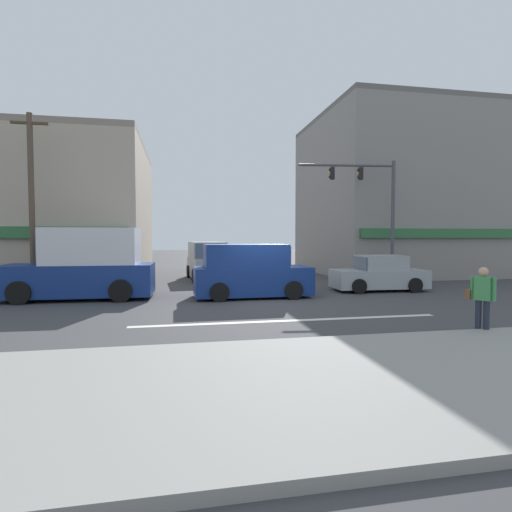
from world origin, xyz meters
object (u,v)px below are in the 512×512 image
Objects in this scene: van_crossing_rightbound at (207,262)px; van_approaching_near at (250,272)px; traffic_light_mast at (374,201)px; box_truck_crossing_leftbound at (84,267)px; sedan_parked_curbside at (379,275)px; pedestrian_foreground_with_bag at (482,296)px; utility_pole_near_left at (32,202)px.

van_approaching_near is at bearing -80.24° from van_crossing_rightbound.
box_truck_crossing_leftbound is (-13.23, -2.27, -2.92)m from traffic_light_mast.
box_truck_crossing_leftbound is at bearing -179.51° from sedan_parked_curbside.
van_crossing_rightbound reaches higher than pedestrian_foreground_with_bag.
sedan_parked_curbside is at bearing -40.65° from van_crossing_rightbound.
box_truck_crossing_leftbound is at bearing -28.50° from utility_pole_near_left.
sedan_parked_curbside is (14.58, -1.08, -3.10)m from utility_pole_near_left.
box_truck_crossing_leftbound is (-5.18, -6.31, 0.25)m from van_crossing_rightbound.
van_approaching_near is 6.08m from sedan_parked_curbside.
traffic_light_mast is 10.89m from pedestrian_foreground_with_bag.
traffic_light_mast reaches higher than box_truck_crossing_leftbound.
box_truck_crossing_leftbound is at bearing -170.25° from traffic_light_mast.
van_crossing_rightbound is at bearing 111.93° from pedestrian_foreground_with_bag.
utility_pole_near_left is 1.18× the size of traffic_light_mast.
traffic_light_mast is 4.17m from sedan_parked_curbside.
van_crossing_rightbound is 9.53m from sedan_parked_curbside.
van_crossing_rightbound reaches higher than sedan_parked_curbside.
utility_pole_near_left reaches higher than pedestrian_foreground_with_bag.
traffic_light_mast is at bearing -26.61° from van_crossing_rightbound.
box_truck_crossing_leftbound reaches higher than van_approaching_near.
sedan_parked_curbside is 0.74× the size of box_truck_crossing_leftbound.
sedan_parked_curbside is at bearing 8.11° from van_approaching_near.
van_approaching_near and van_crossing_rightbound have the same top height.
box_truck_crossing_leftbound reaches higher than van_crossing_rightbound.
utility_pole_near_left is at bearing -145.15° from van_crossing_rightbound.
van_approaching_near reaches higher than sedan_parked_curbside.
pedestrian_foreground_with_bag is (10.88, -7.86, -0.30)m from box_truck_crossing_leftbound.
utility_pole_near_left reaches higher than van_crossing_rightbound.
traffic_light_mast is at bearing 76.94° from pedestrian_foreground_with_bag.
van_crossing_rightbound is 2.83× the size of pedestrian_foreground_with_bag.
traffic_light_mast is 1.49× the size of sedan_parked_curbside.
van_approaching_near is at bearing -12.72° from utility_pole_near_left.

